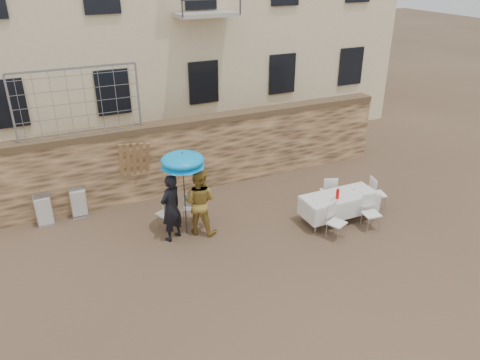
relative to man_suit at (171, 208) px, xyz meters
name	(u,v)px	position (x,y,z in m)	size (l,w,h in m)	color
ground	(264,277)	(1.40, -2.41, -0.90)	(80.00, 80.00, 0.00)	brown
stone_wall	(190,155)	(1.40, 2.59, 0.20)	(13.00, 0.50, 2.20)	#926E49
chain_link_fence	(78,103)	(-1.60, 2.59, 2.20)	(3.20, 0.06, 1.80)	gray
man_suit	(171,208)	(0.00, 0.00, 0.00)	(0.65, 0.43, 1.79)	black
woman_dress	(199,202)	(0.75, 0.00, 0.00)	(0.88, 0.68, 1.80)	gold
umbrella	(183,162)	(0.40, 0.10, 1.13)	(1.13, 1.13, 2.14)	#3F3F44
couple_chair_left	(166,212)	(0.00, 0.55, -0.42)	(0.48, 0.48, 0.96)	white
couple_chair_right	(191,207)	(0.70, 0.55, -0.42)	(0.48, 0.48, 0.96)	white
banquet_table	(340,196)	(4.41, -0.98, -0.16)	(2.10, 0.85, 0.78)	silver
soda_bottle	(337,194)	(4.21, -1.13, 0.01)	(0.09, 0.09, 0.26)	red
table_chair_front_left	(337,222)	(3.81, -1.73, -0.42)	(0.48, 0.48, 0.96)	white
table_chair_front_right	(372,213)	(4.91, -1.73, -0.42)	(0.48, 0.48, 0.96)	white
table_chair_back	(328,191)	(4.61, -0.18, -0.42)	(0.48, 0.48, 0.96)	white
table_chair_side	(378,193)	(5.81, -0.88, -0.42)	(0.48, 0.48, 0.96)	white
chair_stack_left	(43,207)	(-2.92, 2.25, -0.44)	(0.46, 0.47, 0.92)	white
chair_stack_right	(78,200)	(-2.02, 2.25, -0.44)	(0.46, 0.40, 0.92)	white
wood_planks	(133,172)	(-0.42, 2.32, 0.10)	(0.70, 0.20, 2.00)	#A37749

